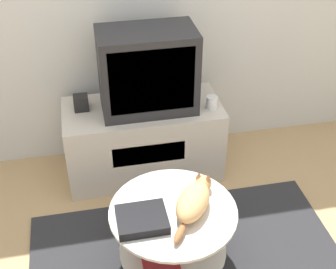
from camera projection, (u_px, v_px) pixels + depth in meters
ground_plane at (190, 269)px, 2.68m from camera, size 12.00×12.00×0.00m
rug at (190, 268)px, 2.68m from camera, size 1.81×1.17×0.02m
tv_stand at (143, 139)px, 3.27m from camera, size 1.06×0.49×0.53m
tv at (148, 71)px, 2.96m from camera, size 0.61×0.35×0.54m
speaker at (81, 103)px, 3.07m from camera, size 0.10×0.10×0.10m
mug at (212, 102)px, 3.09m from camera, size 0.07×0.07×0.08m
coffee_table at (172, 232)px, 2.56m from camera, size 0.69×0.69×0.40m
dvd_box at (142, 219)px, 2.39m from camera, size 0.26×0.22×0.05m
cat at (194, 200)px, 2.45m from camera, size 0.31×0.43×0.13m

